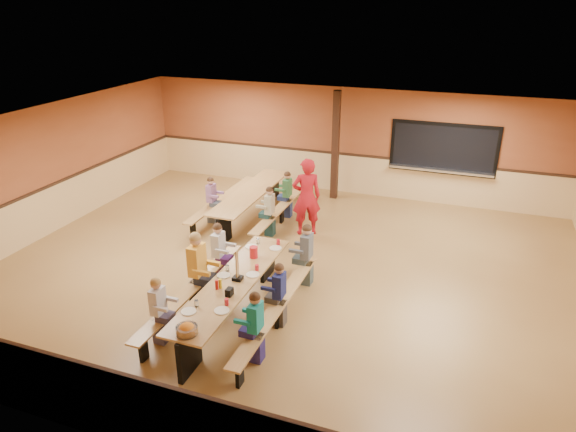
% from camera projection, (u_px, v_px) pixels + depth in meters
% --- Properties ---
extents(ground, '(12.00, 12.00, 0.00)m').
position_uv_depth(ground, '(287.00, 269.00, 10.72)').
color(ground, brown).
rests_on(ground, ground).
extents(room_envelope, '(12.04, 10.04, 3.02)m').
position_uv_depth(room_envelope, '(287.00, 240.00, 10.45)').
color(room_envelope, brown).
rests_on(room_envelope, ground).
extents(kitchen_pass_through, '(2.78, 0.28, 1.38)m').
position_uv_depth(kitchen_pass_through, '(443.00, 151.00, 13.60)').
color(kitchen_pass_through, black).
rests_on(kitchen_pass_through, ground).
extents(structural_post, '(0.18, 0.18, 3.00)m').
position_uv_depth(structural_post, '(335.00, 146.00, 14.00)').
color(structural_post, black).
rests_on(structural_post, ground).
extents(cafeteria_table_main, '(1.91, 3.70, 0.74)m').
position_uv_depth(cafeteria_table_main, '(234.00, 291.00, 8.93)').
color(cafeteria_table_main, '#A87B42').
rests_on(cafeteria_table_main, ground).
extents(cafeteria_table_second, '(1.91, 3.70, 0.74)m').
position_uv_depth(cafeteria_table_second, '(251.00, 199.00, 13.02)').
color(cafeteria_table_second, '#A87B42').
rests_on(cafeteria_table_second, ground).
extents(seated_child_white_left, '(0.36, 0.29, 1.18)m').
position_uv_depth(seated_child_white_left, '(159.00, 311.00, 8.25)').
color(seated_child_white_left, silver).
rests_on(seated_child_white_left, ground).
extents(seated_adult_yellow, '(0.46, 0.38, 1.40)m').
position_uv_depth(seated_adult_yellow, '(197.00, 269.00, 9.31)').
color(seated_adult_yellow, '#F5B038').
rests_on(seated_adult_yellow, ground).
extents(seated_child_grey_left, '(0.38, 0.31, 1.24)m').
position_uv_depth(seated_child_grey_left, '(219.00, 253.00, 10.06)').
color(seated_child_grey_left, silver).
rests_on(seated_child_grey_left, ground).
extents(seated_child_teal_right, '(0.37, 0.30, 1.20)m').
position_uv_depth(seated_child_teal_right, '(256.00, 327.00, 7.83)').
color(seated_child_teal_right, '#158382').
rests_on(seated_child_teal_right, ground).
extents(seated_child_navy_right, '(0.35, 0.29, 1.17)m').
position_uv_depth(seated_child_navy_right, '(279.00, 295.00, 8.70)').
color(seated_child_navy_right, navy).
rests_on(seated_child_navy_right, ground).
extents(seated_child_char_right, '(0.39, 0.32, 1.26)m').
position_uv_depth(seated_child_char_right, '(307.00, 255.00, 9.96)').
color(seated_child_char_right, '#51565C').
rests_on(seated_child_char_right, ground).
extents(seated_child_purple_sec, '(0.35, 0.29, 1.18)m').
position_uv_depth(seated_child_purple_sec, '(212.00, 200.00, 12.77)').
color(seated_child_purple_sec, '#906192').
rests_on(seated_child_purple_sec, ground).
extents(seated_child_green_sec, '(0.36, 0.30, 1.20)m').
position_uv_depth(seated_child_green_sec, '(287.00, 195.00, 13.09)').
color(seated_child_green_sec, '#357341').
rests_on(seated_child_green_sec, ground).
extents(seated_child_tan_sec, '(0.37, 0.30, 1.20)m').
position_uv_depth(seated_child_tan_sec, '(270.00, 212.00, 12.05)').
color(seated_child_tan_sec, '#B5B18E').
rests_on(seated_child_tan_sec, ground).
extents(standing_woman, '(0.81, 0.72, 1.87)m').
position_uv_depth(standing_woman, '(306.00, 197.00, 12.01)').
color(standing_woman, red).
rests_on(standing_woman, ground).
extents(punch_pitcher, '(0.16, 0.16, 0.22)m').
position_uv_depth(punch_pitcher, '(254.00, 252.00, 9.59)').
color(punch_pitcher, red).
rests_on(punch_pitcher, cafeteria_table_main).
extents(chip_bowl, '(0.32, 0.32, 0.15)m').
position_uv_depth(chip_bowl, '(187.00, 329.00, 7.43)').
color(chip_bowl, orange).
rests_on(chip_bowl, cafeteria_table_main).
extents(napkin_dispenser, '(0.10, 0.14, 0.13)m').
position_uv_depth(napkin_dispenser, '(229.00, 292.00, 8.38)').
color(napkin_dispenser, black).
rests_on(napkin_dispenser, cafeteria_table_main).
extents(condiment_mustard, '(0.06, 0.06, 0.17)m').
position_uv_depth(condiment_mustard, '(220.00, 284.00, 8.59)').
color(condiment_mustard, yellow).
rests_on(condiment_mustard, cafeteria_table_main).
extents(condiment_ketchup, '(0.06, 0.06, 0.17)m').
position_uv_depth(condiment_ketchup, '(217.00, 285.00, 8.56)').
color(condiment_ketchup, '#B2140F').
rests_on(condiment_ketchup, cafeteria_table_main).
extents(table_paddle, '(0.16, 0.16, 0.56)m').
position_uv_depth(table_paddle, '(238.00, 273.00, 8.82)').
color(table_paddle, black).
rests_on(table_paddle, cafeteria_table_main).
extents(place_settings, '(0.65, 3.30, 0.11)m').
position_uv_depth(place_settings, '(233.00, 278.00, 8.82)').
color(place_settings, beige).
rests_on(place_settings, cafeteria_table_main).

